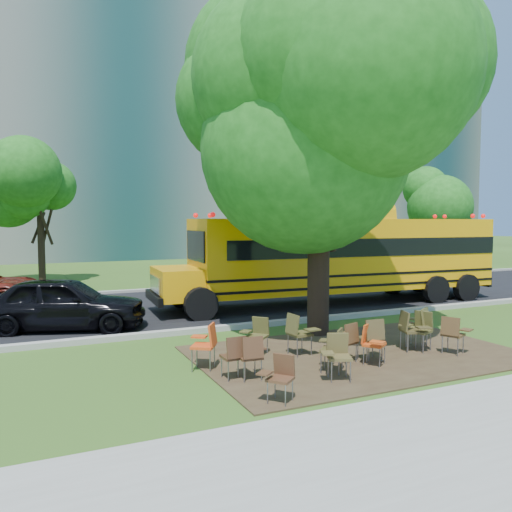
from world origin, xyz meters
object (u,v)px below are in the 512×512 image
chair_2 (335,345)px  chair_4 (373,335)px  school_bus (344,255)px  chair_6 (420,327)px  chair_7 (453,331)px  chair_1 (252,353)px  chair_3 (337,352)px  chair_10 (298,330)px  chair_12 (410,327)px  black_car (63,303)px  main_tree (320,128)px  chair_0 (235,353)px  chair_9 (258,332)px  chair_14 (280,373)px  chair_5 (372,340)px  chair_11 (348,338)px  chair_8 (206,341)px  chair_13 (420,323)px

chair_2 → chair_4: 1.19m
school_bus → chair_6: bearing=-106.7°
chair_7 → chair_1: bearing=-116.9°
chair_4 → chair_1: bearing=-172.3°
chair_3 → chair_10: chair_10 is taller
school_bus → chair_12: bearing=-108.9°
chair_10 → black_car: bearing=-142.0°
main_tree → chair_7: main_tree is taller
chair_0 → chair_3: size_ratio=0.97×
chair_3 → chair_9: (-0.59, 2.23, -0.03)m
chair_14 → chair_6: bearing=-110.4°
school_bus → chair_2: size_ratio=14.19×
chair_5 → chair_1: bearing=-37.1°
main_tree → black_car: size_ratio=2.06×
chair_11 → chair_14: (-2.28, -1.41, -0.05)m
chair_8 → chair_6: bearing=-64.9°
chair_13 → chair_12: bearing=174.5°
chair_6 → chair_14: chair_6 is taller
chair_9 → chair_13: 3.81m
chair_4 → chair_9: bearing=148.2°
chair_2 → chair_12: 2.45m
chair_3 → chair_14: size_ratio=1.11×
chair_0 → chair_4: 3.06m
chair_4 → chair_10: chair_10 is taller
chair_2 → chair_4: (1.15, 0.32, 0.03)m
chair_9 → chair_14: 2.92m
chair_6 → chair_3: bearing=87.7°
chair_14 → school_bus: bearing=-80.2°
chair_1 → chair_4: chair_4 is taller
chair_4 → chair_11: 0.56m
chair_2 → chair_6: bearing=-33.3°
chair_10 → chair_12: size_ratio=1.01×
chair_1 → black_car: size_ratio=0.20×
chair_13 → chair_9: bearing=134.1°
chair_14 → black_car: bearing=-18.4°
chair_7 → chair_9: size_ratio=1.04×
chair_0 → chair_14: chair_0 is taller
main_tree → school_bus: main_tree is taller
chair_12 → chair_14: (-4.07, -1.56, -0.09)m
school_bus → chair_4: 7.56m
chair_4 → chair_8: chair_8 is taller
chair_1 → chair_10: 1.94m
chair_4 → chair_14: size_ratio=1.17×
chair_5 → chair_10: 1.59m
chair_0 → chair_5: size_ratio=1.00×
chair_10 → chair_11: size_ratio=1.09×
black_car → chair_9: bearing=-121.2°
chair_6 → chair_8: size_ratio=0.98×
chair_1 → chair_11: size_ratio=0.99×
chair_0 → chair_12: chair_12 is taller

